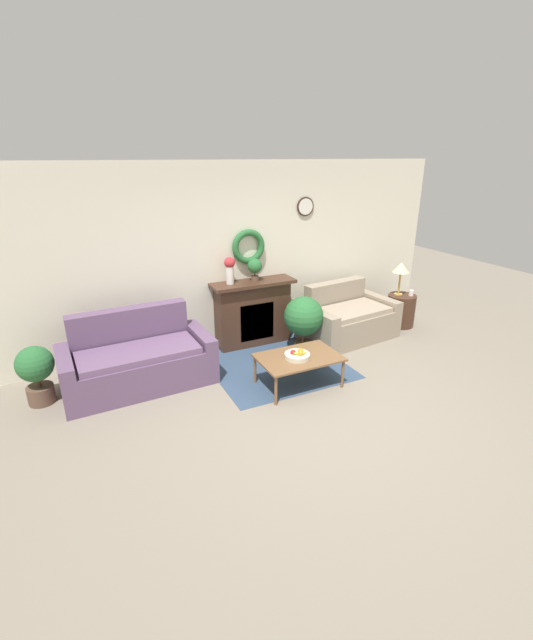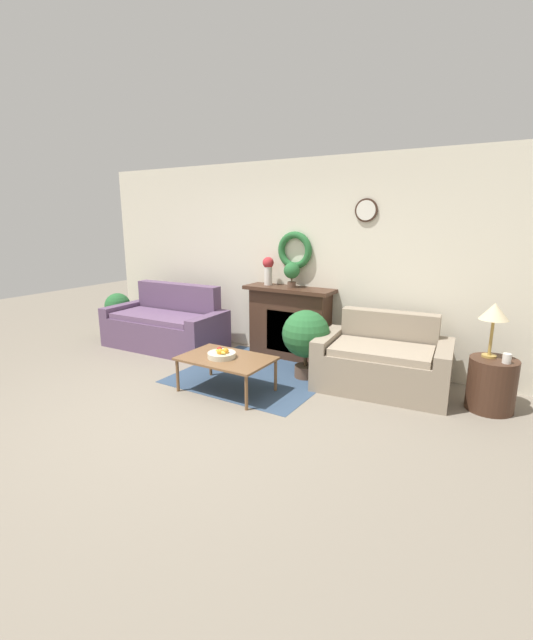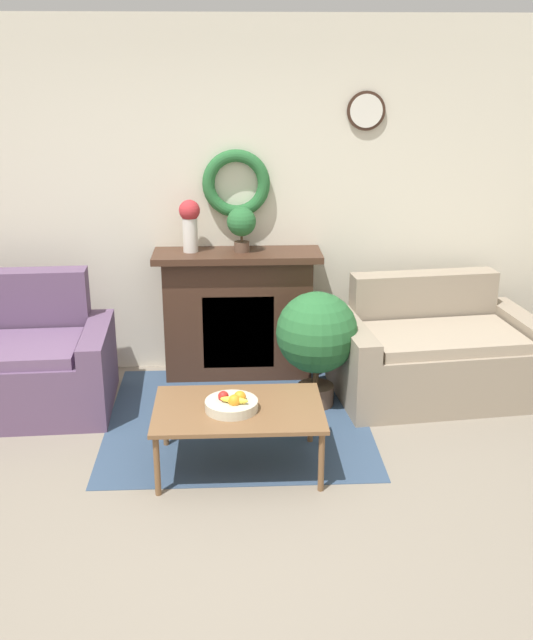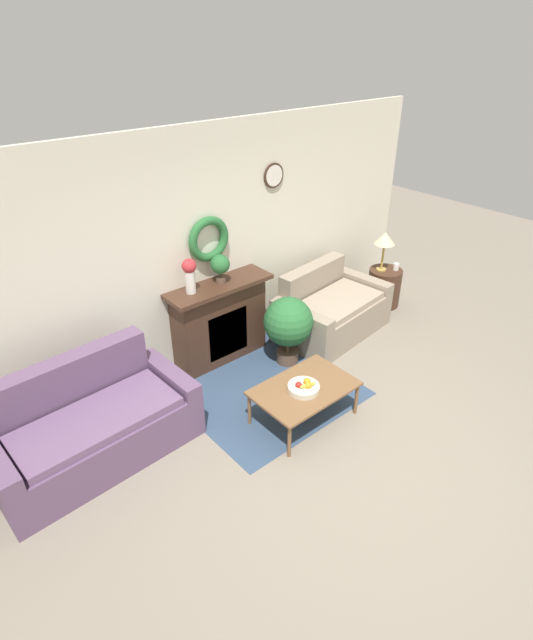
{
  "view_description": "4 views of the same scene",
  "coord_description": "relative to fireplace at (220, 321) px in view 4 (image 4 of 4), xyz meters",
  "views": [
    {
      "loc": [
        -2.39,
        -3.37,
        2.76
      ],
      "look_at": [
        -0.18,
        1.21,
        0.79
      ],
      "focal_mm": 24.0,
      "sensor_mm": 36.0,
      "label": 1
    },
    {
      "loc": [
        2.84,
        -2.87,
        1.94
      ],
      "look_at": [
        0.25,
        1.37,
        0.74
      ],
      "focal_mm": 24.0,
      "sensor_mm": 36.0,
      "label": 2
    },
    {
      "loc": [
        0.04,
        -3.28,
        2.38
      ],
      "look_at": [
        0.27,
        1.52,
        0.7
      ],
      "focal_mm": 42.0,
      "sensor_mm": 36.0,
      "label": 3
    },
    {
      "loc": [
        -2.78,
        -1.96,
        3.5
      ],
      "look_at": [
        0.2,
        1.53,
        0.8
      ],
      "focal_mm": 28.0,
      "sensor_mm": 36.0,
      "label": 4
    }
  ],
  "objects": [
    {
      "name": "coffee_table",
      "position": [
        -0.02,
        -1.45,
        -0.14
      ],
      "size": [
        1.02,
        0.67,
        0.4
      ],
      "color": "brown",
      "rests_on": "ground_plane"
    },
    {
      "name": "potted_plant_on_mantel",
      "position": [
        0.03,
        -0.01,
        0.71
      ],
      "size": [
        0.22,
        0.22,
        0.34
      ],
      "color": "brown",
      "rests_on": "fireplace"
    },
    {
      "name": "vase_on_mantel_left",
      "position": [
        -0.35,
        0.01,
        0.73
      ],
      "size": [
        0.16,
        0.16,
        0.39
      ],
      "color": "silver",
      "rests_on": "fireplace"
    },
    {
      "name": "table_lamp",
      "position": [
        2.53,
        -0.38,
        0.49
      ],
      "size": [
        0.28,
        0.28,
        0.56
      ],
      "color": "#B28E42",
      "rests_on": "side_table_by_loveseat"
    },
    {
      "name": "loveseat_right",
      "position": [
        1.46,
        -0.42,
        -0.2
      ],
      "size": [
        1.56,
        1.06,
        0.85
      ],
      "rotation": [
        0.0,
        0.0,
        0.11
      ],
      "color": "gray",
      "rests_on": "ground_plane"
    },
    {
      "name": "floor_rug",
      "position": [
        -0.02,
        -0.81,
        -0.51
      ],
      "size": [
        1.8,
        1.77,
        0.01
      ],
      "color": "#334760",
      "rests_on": "ground_plane"
    },
    {
      "name": "fruit_bowl",
      "position": [
        -0.06,
        -1.48,
        -0.07
      ],
      "size": [
        0.32,
        0.32,
        0.12
      ],
      "color": "beige",
      "rests_on": "coffee_table"
    },
    {
      "name": "couch_left",
      "position": [
        -1.84,
        -0.53,
        -0.18
      ],
      "size": [
        1.87,
        0.96,
        0.94
      ],
      "rotation": [
        0.0,
        0.0,
        0.04
      ],
      "color": "#604766",
      "rests_on": "ground_plane"
    },
    {
      "name": "fireplace",
      "position": [
        0.0,
        0.0,
        0.0
      ],
      "size": [
        1.27,
        0.41,
        1.01
      ],
      "color": "#42281C",
      "rests_on": "ground_plane"
    },
    {
      "name": "mug",
      "position": [
        2.69,
        -0.51,
        0.09
      ],
      "size": [
        0.08,
        0.08,
        0.1
      ],
      "color": "silver",
      "rests_on": "side_table_by_loveseat"
    },
    {
      "name": "wall_back",
      "position": [
        -0.08,
        0.21,
        0.85
      ],
      "size": [
        6.8,
        0.16,
        2.7
      ],
      "color": "beige",
      "rests_on": "ground_plane"
    },
    {
      "name": "side_table_by_loveseat",
      "position": [
        2.58,
        -0.42,
        -0.24
      ],
      "size": [
        0.47,
        0.47,
        0.55
      ],
      "color": "#42281C",
      "rests_on": "ground_plane"
    },
    {
      "name": "ground_plane",
      "position": [
        -0.09,
        -2.25,
        -0.51
      ],
      "size": [
        16.0,
        16.0,
        0.0
      ],
      "primitive_type": "plane",
      "color": "gray"
    },
    {
      "name": "potted_plant_floor_by_loveseat",
      "position": [
        0.55,
        -0.59,
        0.02
      ],
      "size": [
        0.58,
        0.58,
        0.85
      ],
      "color": "brown",
      "rests_on": "ground_plane"
    }
  ]
}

